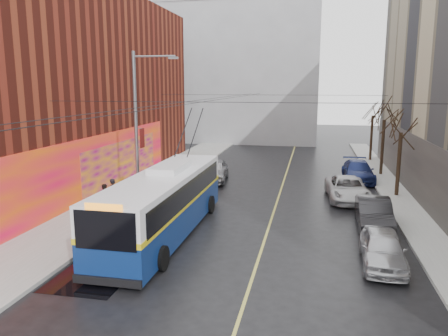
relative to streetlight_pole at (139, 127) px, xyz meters
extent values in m
plane|color=black|center=(6.14, -10.00, -4.85)|extent=(140.00, 140.00, 0.00)
cube|color=gray|center=(-1.86, 2.00, -4.77)|extent=(4.00, 60.00, 0.15)
cube|color=gray|center=(15.14, 2.00, -4.77)|extent=(2.00, 60.00, 0.15)
cube|color=#BFB74C|center=(7.64, 4.00, -4.84)|extent=(0.12, 50.00, 0.01)
cube|color=#5C1B12|center=(-9.86, 4.00, 2.15)|extent=(12.00, 36.00, 14.00)
cube|color=#F60547|center=(-3.82, 0.00, -2.85)|extent=(0.08, 28.00, 4.00)
cube|color=#910467|center=(-3.78, 6.00, -3.25)|extent=(0.06, 12.00, 3.20)
cube|color=#4C4742|center=(16.11, 4.00, -2.85)|extent=(0.06, 36.00, 4.00)
cube|color=gray|center=(0.14, 35.00, 4.15)|extent=(20.00, 12.00, 18.00)
cylinder|color=slate|center=(-0.16, 0.00, -0.35)|extent=(0.20, 0.20, 9.00)
cube|color=#4E0D0B|center=(0.19, 0.00, -0.65)|extent=(0.04, 0.60, 1.10)
cylinder|color=slate|center=(1.04, 0.00, 3.85)|extent=(2.40, 0.10, 0.10)
cube|color=slate|center=(2.14, 0.00, 3.75)|extent=(0.50, 0.22, 0.12)
cylinder|color=black|center=(2.34, 5.00, 1.35)|extent=(0.02, 60.00, 0.02)
cylinder|color=black|center=(3.34, 5.00, 1.35)|extent=(0.02, 60.00, 0.02)
cylinder|color=black|center=(6.14, -4.00, 1.55)|extent=(18.00, 0.02, 0.02)
cylinder|color=black|center=(6.14, 12.00, 1.55)|extent=(18.00, 0.02, 0.02)
cylinder|color=black|center=(15.14, 6.00, -2.75)|extent=(0.24, 0.24, 4.20)
cylinder|color=black|center=(15.14, 13.00, -2.61)|extent=(0.24, 0.24, 4.48)
cylinder|color=black|center=(15.14, 20.00, -2.66)|extent=(0.24, 0.24, 4.37)
cube|color=black|center=(1.67, -9.06, -4.84)|extent=(2.83, 3.19, 0.01)
ellipsoid|color=slate|center=(5.11, -0.20, 1.41)|extent=(0.44, 0.20, 0.12)
ellipsoid|color=slate|center=(4.26, 1.86, 3.53)|extent=(0.44, 0.20, 0.12)
ellipsoid|color=slate|center=(3.17, 1.23, 2.11)|extent=(0.44, 0.20, 0.12)
cube|color=navy|center=(2.80, -3.93, -3.90)|extent=(2.67, 12.01, 1.50)
cube|color=silver|center=(2.80, -3.93, -2.50)|extent=(2.67, 12.01, 1.30)
cube|color=gold|center=(2.80, -3.93, -3.15)|extent=(2.71, 12.05, 0.22)
cube|color=black|center=(2.77, -9.94, -2.65)|extent=(2.30, 0.05, 1.40)
cube|color=black|center=(2.83, 2.08, -2.65)|extent=(2.30, 0.05, 1.20)
cube|color=black|center=(1.48, -3.92, -2.60)|extent=(0.10, 11.00, 1.00)
cube|color=black|center=(4.12, -3.94, -2.60)|extent=(0.10, 11.00, 1.00)
cube|color=silver|center=(2.81, -2.93, -1.70)|extent=(1.42, 3.01, 0.30)
cube|color=black|center=(2.77, -9.98, -4.50)|extent=(2.60, 0.13, 0.30)
cylinder|color=black|center=(1.48, -7.92, -4.35)|extent=(0.31, 1.00, 1.00)
cylinder|color=black|center=(4.08, -7.93, -4.35)|extent=(0.31, 1.00, 1.00)
cylinder|color=black|center=(1.52, 0.08, -4.35)|extent=(0.31, 1.00, 1.00)
cylinder|color=black|center=(4.12, 0.06, -4.35)|extent=(0.31, 1.00, 1.00)
cylinder|color=black|center=(2.48, 0.57, -0.25)|extent=(0.08, 3.47, 2.46)
cylinder|color=black|center=(3.18, 0.57, -0.25)|extent=(0.08, 3.47, 2.46)
imported|color=silver|center=(12.58, -5.70, -4.14)|extent=(1.85, 4.23, 1.42)
imported|color=#242426|center=(12.85, -0.83, -4.09)|extent=(1.68, 4.61, 1.51)
imported|color=#BBBBBD|center=(11.94, 4.59, -4.12)|extent=(2.79, 5.41, 1.46)
imported|color=navy|center=(13.14, 10.63, -4.09)|extent=(2.28, 5.29, 1.52)
imported|color=#A7A6AB|center=(2.44, 8.43, -4.04)|extent=(2.36, 4.93, 1.62)
imported|color=black|center=(-1.45, -0.51, -3.83)|extent=(0.45, 0.65, 1.73)
imported|color=black|center=(-1.68, -1.12, -3.92)|extent=(0.85, 0.93, 1.54)
camera|label=1|loc=(9.67, -23.18, 2.27)|focal=35.00mm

